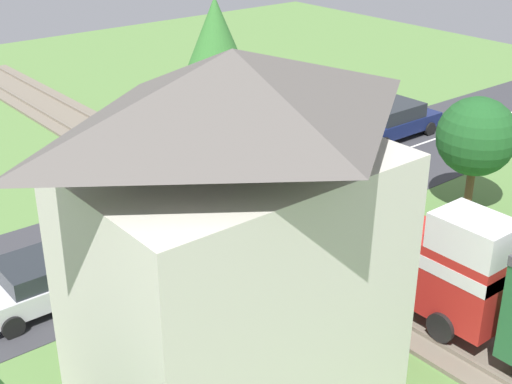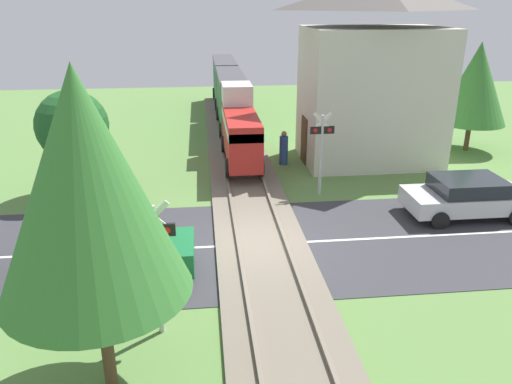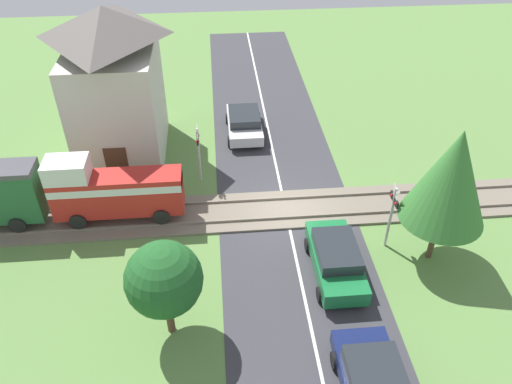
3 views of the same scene
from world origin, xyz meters
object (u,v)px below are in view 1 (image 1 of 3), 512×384
at_px(crossing_signal_east_approach, 237,220).
at_px(station_building, 235,257).
at_px(car_near_crossing, 292,150).
at_px(car_behind_queue, 392,120).
at_px(pedestrian_by_station, 358,315).
at_px(car_far_side, 46,279).
at_px(crossing_signal_west_approach, 224,110).

height_order(crossing_signal_east_approach, station_building, station_building).
relative_size(car_near_crossing, car_behind_queue, 0.93).
xyz_separation_m(car_behind_queue, pedestrian_by_station, (11.92, 9.32, -0.08)).
relative_size(car_behind_queue, crossing_signal_east_approach, 1.43).
relative_size(car_far_side, crossing_signal_west_approach, 1.29).
bearing_deg(car_near_crossing, crossing_signal_west_approach, -61.53).
relative_size(crossing_signal_west_approach, crossing_signal_east_approach, 1.00).
xyz_separation_m(car_far_side, crossing_signal_west_approach, (-10.06, -5.44, 1.32)).
xyz_separation_m(crossing_signal_east_approach, pedestrian_by_station, (-0.78, 3.88, -1.35)).
bearing_deg(crossing_signal_east_approach, car_far_side, -29.34).
relative_size(crossing_signal_west_approach, station_building, 0.40).
relative_size(car_far_side, pedestrian_by_station, 2.67).
height_order(car_near_crossing, crossing_signal_east_approach, crossing_signal_east_approach).
xyz_separation_m(car_near_crossing, pedestrian_by_station, (6.12, 9.32, -0.08)).
height_order(car_far_side, crossing_signal_west_approach, crossing_signal_west_approach).
bearing_deg(car_behind_queue, crossing_signal_east_approach, 23.20).
distance_m(crossing_signal_east_approach, pedestrian_by_station, 4.18).
bearing_deg(crossing_signal_east_approach, station_building, 52.11).
bearing_deg(crossing_signal_west_approach, pedestrian_by_station, 68.30).
bearing_deg(crossing_signal_west_approach, car_behind_queue, 160.39).
bearing_deg(station_building, car_near_crossing, -136.58).
xyz_separation_m(crossing_signal_west_approach, station_building, (8.69, 12.10, 1.83)).
xyz_separation_m(car_far_side, car_behind_queue, (-17.25, -2.88, 0.05)).
height_order(station_building, pedestrian_by_station, station_building).
height_order(car_behind_queue, pedestrian_by_station, pedestrian_by_station).
height_order(car_near_crossing, crossing_signal_west_approach, crossing_signal_west_approach).
bearing_deg(crossing_signal_west_approach, car_far_side, 28.41).
distance_m(car_behind_queue, crossing_signal_east_approach, 13.87).
bearing_deg(car_near_crossing, station_building, 43.42).
bearing_deg(station_building, car_behind_queue, -149.01).
bearing_deg(pedestrian_by_station, car_behind_queue, -141.97).
distance_m(crossing_signal_east_approach, station_building, 5.51).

